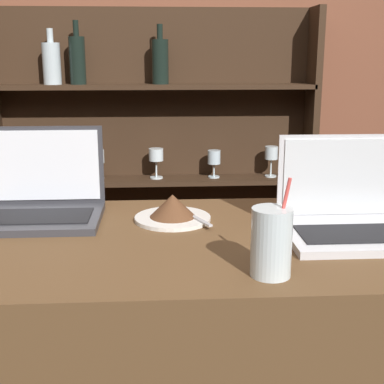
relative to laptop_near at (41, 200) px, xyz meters
The scene contains 6 objects.
back_wall 1.23m from the laptop_near, 75.97° to the left, with size 7.00×0.06×2.70m.
back_shelf 1.16m from the laptop_near, 75.55° to the left, with size 1.46×0.18×1.72m.
laptop_near is the anchor object (origin of this frame).
laptop_far 0.79m from the laptop_near, 13.25° to the right, with size 0.34×0.24×0.23m.
cake_plate 0.35m from the laptop_near, ahead, with size 0.20×0.20×0.07m.
water_glass 0.66m from the laptop_near, 38.32° to the right, with size 0.08×0.08×0.19m.
Camera 1 is at (0.02, -0.86, 1.51)m, focal length 50.00 mm.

